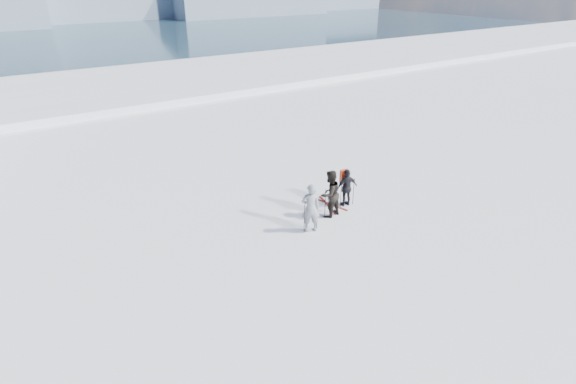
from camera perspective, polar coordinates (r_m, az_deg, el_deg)
name	(u,v)px	position (r m, az deg, el deg)	size (l,w,h in m)	color
lake_basin	(149,157)	(43.11, -17.23, 4.23)	(820.00, 820.00, 71.62)	white
skier_grey	(311,208)	(16.37, 2.88, -2.03)	(0.69, 0.46, 1.90)	gray
skier_dark	(330,194)	(17.44, 5.32, -0.24)	(0.93, 0.73, 1.92)	black
skier_pack	(347,188)	(18.40, 7.47, 0.56)	(0.94, 0.39, 1.60)	black
backpack	(345,161)	(18.17, 7.26, 3.87)	(0.34, 0.19, 0.51)	#F83E17
ski_poles	(330,203)	(17.48, 5.37, -1.38)	(3.05, 0.87, 1.35)	black
skis_loose	(329,205)	(18.68, 5.25, -1.60)	(0.68, 1.66, 0.03)	black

